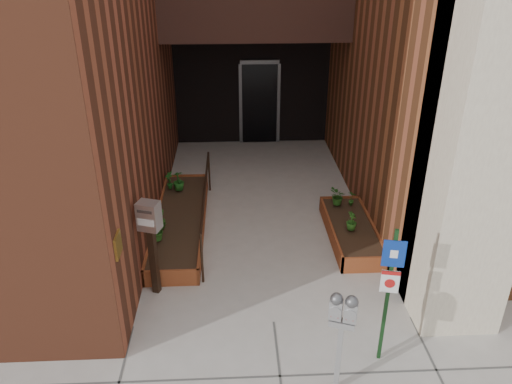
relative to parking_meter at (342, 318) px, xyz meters
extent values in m
plane|color=#9E9991|center=(-0.66, 1.21, -1.10)|extent=(80.00, 80.00, 0.00)
cube|color=#C7B599|center=(1.89, 1.41, 1.10)|extent=(1.10, 1.20, 4.40)
cube|color=black|center=(-0.66, 8.61, 0.40)|extent=(4.00, 0.30, 3.00)
cube|color=black|center=(-0.46, 8.43, -0.05)|extent=(0.90, 0.06, 2.10)
cube|color=#B79338|center=(-2.65, 1.01, 0.40)|extent=(0.04, 0.30, 0.30)
cube|color=brown|center=(-2.21, 2.13, -0.95)|extent=(0.90, 0.04, 0.30)
cube|color=brown|center=(-2.21, 5.69, -0.95)|extent=(0.90, 0.04, 0.30)
cube|color=brown|center=(-2.64, 3.91, -0.95)|extent=(0.04, 3.60, 0.30)
cube|color=brown|center=(-1.78, 3.91, -0.95)|extent=(0.04, 3.60, 0.30)
cube|color=black|center=(-2.21, 3.91, -0.97)|extent=(0.82, 3.52, 0.26)
cube|color=brown|center=(0.94, 2.33, -0.95)|extent=(0.80, 0.04, 0.30)
cube|color=brown|center=(0.94, 4.49, -0.95)|extent=(0.80, 0.04, 0.30)
cube|color=brown|center=(0.56, 3.41, -0.95)|extent=(0.04, 2.20, 0.30)
cube|color=brown|center=(1.32, 3.41, -0.95)|extent=(0.04, 2.20, 0.30)
cube|color=black|center=(0.94, 3.41, -0.97)|extent=(0.72, 2.12, 0.26)
cylinder|color=black|center=(-1.71, 2.21, -0.65)|extent=(0.04, 0.04, 0.90)
cylinder|color=black|center=(-1.71, 5.51, -0.65)|extent=(0.04, 0.04, 0.90)
cylinder|color=black|center=(-1.71, 3.86, -0.22)|extent=(0.04, 3.30, 0.04)
cube|color=#9C9C9E|center=(0.00, 0.00, -0.61)|extent=(0.08, 0.08, 0.98)
cube|color=#9C9C9E|center=(0.00, 0.00, -0.08)|extent=(0.32, 0.21, 0.08)
cube|color=#9C9C9E|center=(-0.08, 0.03, 0.10)|extent=(0.17, 0.14, 0.26)
sphere|color=#59595B|center=(-0.08, 0.03, 0.25)|extent=(0.15, 0.15, 0.15)
cube|color=white|center=(-0.10, -0.02, 0.12)|extent=(0.09, 0.03, 0.05)
cube|color=#B21414|center=(-0.10, -0.02, 0.04)|extent=(0.09, 0.03, 0.03)
cube|color=#9C9C9E|center=(0.08, -0.03, 0.10)|extent=(0.17, 0.14, 0.26)
sphere|color=#59595B|center=(0.08, -0.03, 0.25)|extent=(0.15, 0.15, 0.15)
cube|color=white|center=(0.06, -0.08, 0.12)|extent=(0.09, 0.03, 0.05)
cube|color=#B21414|center=(0.06, -0.08, 0.04)|extent=(0.09, 0.03, 0.03)
cube|color=#133415|center=(0.66, 0.47, -0.12)|extent=(0.05, 0.05, 1.95)
cube|color=navy|center=(0.65, 0.44, 0.54)|extent=(0.26, 0.07, 0.35)
cube|color=white|center=(0.65, 0.44, 0.54)|extent=(0.09, 0.03, 0.11)
cube|color=white|center=(0.65, 0.44, 0.14)|extent=(0.22, 0.06, 0.31)
cube|color=#B21414|center=(0.65, 0.44, 0.27)|extent=(0.22, 0.05, 0.05)
cylinder|color=#B21414|center=(0.65, 0.43, 0.13)|extent=(0.12, 0.04, 0.12)
cube|color=black|center=(-2.42, 2.01, -0.53)|extent=(0.13, 0.13, 1.14)
cube|color=silver|center=(-2.42, 2.01, 0.25)|extent=(0.37, 0.32, 0.44)
cube|color=#59595B|center=(-2.46, 1.90, 0.37)|extent=(0.22, 0.08, 0.04)
cube|color=white|center=(-2.46, 1.90, 0.20)|extent=(0.24, 0.09, 0.10)
imported|color=#285F1B|center=(-2.51, 3.06, -0.61)|extent=(0.44, 0.44, 0.37)
imported|color=#255518|center=(-2.51, 3.44, -0.61)|extent=(0.29, 0.29, 0.37)
imported|color=#1B5618|center=(-2.32, 4.97, -0.59)|extent=(0.30, 0.30, 0.41)
imported|color=#1D631C|center=(-2.51, 5.04, -0.61)|extent=(0.27, 0.27, 0.37)
imported|color=#27601B|center=(0.88, 3.22, -0.63)|extent=(0.25, 0.25, 0.34)
imported|color=#29611B|center=(1.08, 4.12, -0.65)|extent=(0.23, 0.23, 0.30)
imported|color=#235718|center=(0.81, 4.16, -0.62)|extent=(0.42, 0.42, 0.35)
camera|label=1|loc=(-1.19, -4.31, 3.78)|focal=35.00mm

